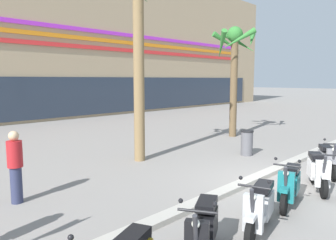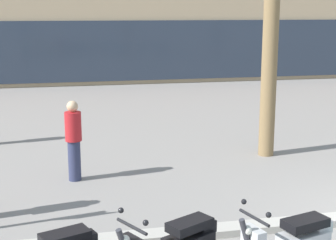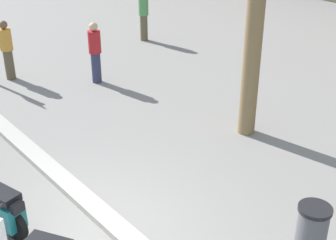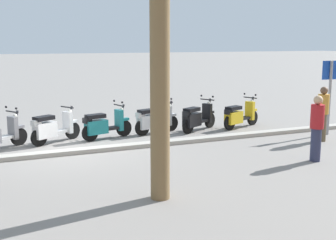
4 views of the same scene
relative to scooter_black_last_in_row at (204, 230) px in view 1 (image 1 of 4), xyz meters
name	(u,v)px [view 1 (image 1 of 4)]	position (x,y,z in m)	size (l,w,h in m)	color
ground_plane	(278,183)	(4.43, 0.82, -0.45)	(200.00, 200.00, 0.00)	gray
curb_strip	(258,177)	(4.43, 1.41, -0.39)	(60.00, 0.36, 0.12)	#ADA89E
scooter_black_last_in_row	(204,230)	(0.00, 0.00, 0.00)	(1.65, 0.99, 1.17)	black
scooter_silver_lead_nearest	(260,207)	(1.49, -0.19, 0.00)	(1.70, 0.75, 1.17)	black
scooter_teal_mid_front	(290,184)	(3.23, -0.02, -0.01)	(1.71, 0.73, 1.17)	black
scooter_white_mid_centre	(318,171)	(4.78, -0.09, 0.01)	(1.60, 1.00, 1.04)	black
scooter_grey_far_back	(328,159)	(6.37, 0.17, -0.01)	(1.55, 1.00, 1.17)	black
palm_tree_mid_walkway	(235,56)	(10.13, 5.85, 3.53)	(2.40, 2.42, 5.38)	brown
palm_tree_near_sign	(138,18)	(3.59, 5.52, 4.43)	(2.01, 2.08, 6.69)	olive
pedestrian_by_palm_tree	(15,165)	(-1.06, 4.58, 0.43)	(0.34, 0.34, 1.68)	#2D3351
litter_bin	(247,143)	(6.88, 3.20, 0.03)	(0.48, 0.48, 0.95)	#56565B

